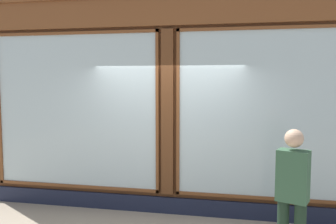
{
  "coord_description": "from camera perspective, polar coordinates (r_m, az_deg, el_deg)",
  "views": [
    {
      "loc": [
        -1.19,
        5.86,
        2.28
      ],
      "look_at": [
        0.0,
        0.0,
        1.73
      ],
      "focal_mm": 38.56,
      "sensor_mm": 36.0,
      "label": 1
    }
  ],
  "objects": [
    {
      "name": "pedestrian",
      "position": [
        4.65,
        19.07,
        -11.89
      ],
      "size": [
        0.42,
        0.34,
        1.69
      ],
      "color": "#1C2F21",
      "rests_on": "ground_plane"
    },
    {
      "name": "shop_facade",
      "position": [
        6.12,
        0.24,
        1.48
      ],
      "size": [
        6.67,
        0.42,
        4.19
      ],
      "color": "#5B3319",
      "rests_on": "ground_plane"
    }
  ]
}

